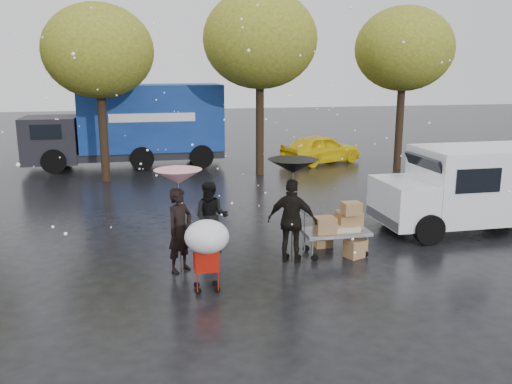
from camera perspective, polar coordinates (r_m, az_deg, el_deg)
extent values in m
plane|color=black|center=(11.96, -0.97, -7.74)|extent=(90.00, 90.00, 0.00)
imported|color=black|center=(11.48, -8.02, -4.01)|extent=(0.78, 0.76, 1.80)
imported|color=black|center=(12.64, -4.73, -2.63)|extent=(0.94, 0.81, 1.67)
imported|color=black|center=(11.94, 3.83, -3.05)|extent=(1.19, 0.92, 1.88)
cylinder|color=#4C4C4C|center=(11.45, -8.04, -3.43)|extent=(0.02, 0.02, 2.05)
cone|color=#D15668|center=(11.20, -8.20, 1.60)|extent=(0.99, 0.99, 0.30)
sphere|color=#4C4C4C|center=(11.20, -8.21, 1.75)|extent=(0.06, 0.06, 0.06)
cylinder|color=#4C4C4C|center=(11.90, 3.84, -2.39)|extent=(0.02, 0.02, 2.16)
cone|color=black|center=(11.66, 3.93, 2.73)|extent=(1.10, 1.10, 0.30)
sphere|color=#4C4C4C|center=(11.65, 3.93, 2.88)|extent=(0.06, 0.06, 0.06)
cube|color=slate|center=(12.58, 8.39, -4.17)|extent=(1.50, 0.80, 0.08)
cylinder|color=slate|center=(12.27, 5.13, -3.30)|extent=(0.04, 0.04, 0.60)
cube|color=#925F3F|center=(12.72, 9.75, -2.90)|extent=(0.55, 0.45, 0.40)
cube|color=#925F3F|center=(12.33, 7.27, -3.45)|extent=(0.45, 0.40, 0.35)
cube|color=#925F3F|center=(12.39, 10.02, -1.71)|extent=(0.40, 0.35, 0.28)
cube|color=#CDBD8E|center=(12.57, 8.62, -3.72)|extent=(0.90, 0.55, 0.12)
cylinder|color=black|center=(12.25, 6.18, -6.90)|extent=(0.16, 0.05, 0.16)
cylinder|color=black|center=(12.82, 5.29, -5.96)|extent=(0.16, 0.05, 0.16)
cylinder|color=black|center=(12.66, 11.38, -6.42)|extent=(0.16, 0.05, 0.16)
cylinder|color=black|center=(13.22, 10.29, -5.53)|extent=(0.16, 0.05, 0.16)
cube|color=#B6140A|center=(10.52, -5.27, -6.98)|extent=(0.47, 0.41, 0.45)
cylinder|color=#B6140A|center=(10.22, -5.18, -5.39)|extent=(0.42, 0.02, 0.02)
cylinder|color=#4C4C4C|center=(10.25, -5.17, -5.77)|extent=(0.02, 0.02, 0.60)
ellipsoid|color=white|center=(10.18, -5.20, -4.70)|extent=(0.84, 0.84, 0.63)
cylinder|color=black|center=(10.58, -6.08, -10.34)|extent=(0.12, 0.04, 0.12)
cylinder|color=black|center=(10.87, -6.26, -9.68)|extent=(0.12, 0.04, 0.12)
cylinder|color=black|center=(10.62, -4.11, -10.21)|extent=(0.12, 0.04, 0.12)
cylinder|color=black|center=(10.91, -4.35, -9.55)|extent=(0.12, 0.04, 0.12)
cube|color=white|center=(15.61, 23.27, 0.92)|extent=(3.80, 2.00, 1.90)
cube|color=white|center=(14.46, 15.32, -1.00)|extent=(1.20, 1.95, 1.10)
cube|color=black|center=(14.54, 17.45, 2.37)|extent=(0.37, 1.70, 0.67)
cube|color=slate|center=(14.32, 13.27, -2.67)|extent=(0.12, 1.90, 0.25)
cylinder|color=black|center=(13.87, 17.73, -3.76)|extent=(0.76, 0.28, 0.76)
cylinder|color=black|center=(15.48, 14.28, -1.81)|extent=(0.76, 0.28, 0.76)
cylinder|color=black|center=(17.18, 24.21, -1.11)|extent=(0.76, 0.28, 0.76)
cube|color=navy|center=(24.11, -10.91, 7.73)|extent=(6.00, 2.50, 2.80)
cube|color=black|center=(24.48, -20.73, 5.20)|extent=(2.20, 2.40, 1.90)
cube|color=black|center=(24.30, -13.12, 3.98)|extent=(8.00, 2.30, 0.35)
cube|color=white|center=(22.85, -10.84, 7.70)|extent=(3.50, 0.03, 0.35)
cylinder|color=black|center=(23.43, -20.50, 3.04)|extent=(1.00, 0.30, 1.00)
cylinder|color=black|center=(25.68, -19.79, 3.91)|extent=(1.00, 0.30, 1.00)
cylinder|color=black|center=(23.30, -5.74, 3.75)|extent=(1.00, 0.30, 1.00)
cylinder|color=black|center=(25.57, -6.33, 4.57)|extent=(1.00, 0.30, 1.00)
cube|color=#925F3F|center=(12.62, 10.41, -5.85)|extent=(0.55, 0.50, 0.41)
cube|color=#925F3F|center=(13.21, 7.05, -5.05)|extent=(0.43, 0.34, 0.32)
imported|color=yellow|center=(24.45, 6.83, 4.53)|extent=(4.15, 2.90, 1.31)
cylinder|color=black|center=(21.11, -15.84, 7.12)|extent=(0.32, 0.32, 4.48)
ellipsoid|color=#51631C|center=(21.02, -16.28, 14.07)|extent=(4.00, 4.00, 3.40)
cylinder|color=black|center=(21.55, 0.41, 8.29)|extent=(0.32, 0.32, 4.90)
ellipsoid|color=#51631C|center=(21.50, 0.42, 15.74)|extent=(4.40, 4.40, 3.74)
cylinder|color=black|center=(23.60, 14.92, 7.93)|extent=(0.32, 0.32, 4.62)
ellipsoid|color=#51631C|center=(23.53, 15.31, 14.34)|extent=(4.00, 4.00, 3.40)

